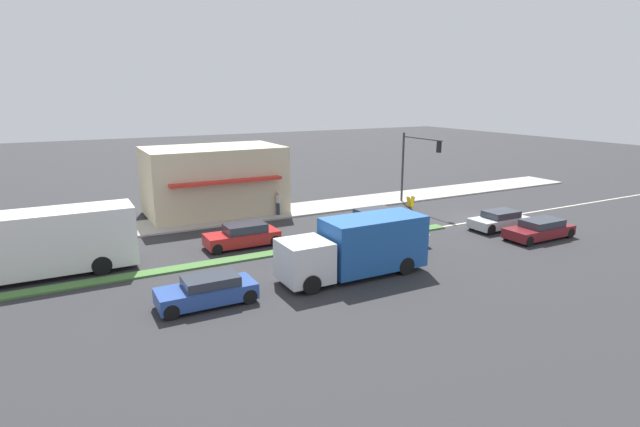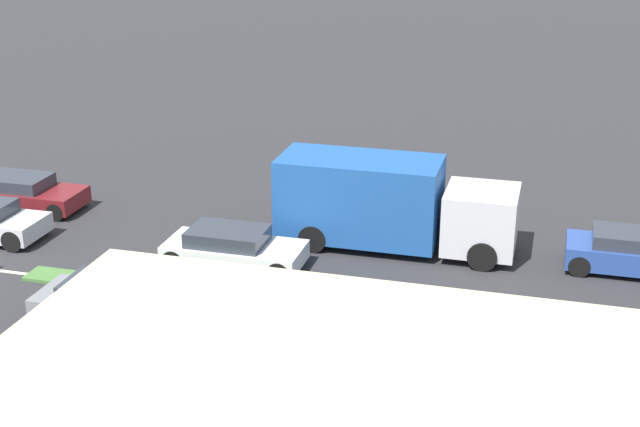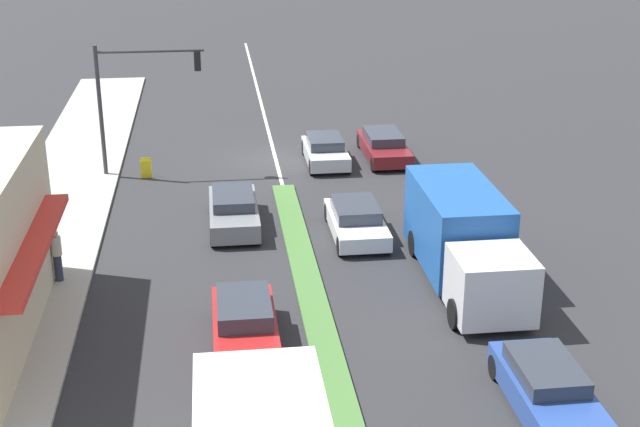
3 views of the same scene
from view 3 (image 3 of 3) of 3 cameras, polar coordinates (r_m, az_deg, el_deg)
The scene contains 12 objects.
ground_plane at distance 24.90m, azimuth 0.41°, elevation -8.96°, with size 160.00×160.00×0.00m, color #2B2B2D.
lane_marking_center at distance 41.40m, azimuth -2.86°, elevation 3.51°, with size 0.16×60.00×0.01m, color beige.
traffic_signal_main at distance 38.92m, azimuth -11.89°, elevation 7.90°, with size 4.59×0.34×5.60m.
pedestrian at distance 29.67m, azimuth -16.49°, elevation -2.51°, with size 0.34×0.34×1.73m.
warning_aframe_sign at distance 39.36m, azimuth -11.07°, elevation 2.85°, with size 0.45×0.53×0.84m.
delivery_truck at distance 28.91m, azimuth 9.19°, elevation -1.58°, with size 2.44×7.50×2.87m.
suv_grey at distance 33.44m, azimuth -5.55°, elevation 0.19°, with size 1.80×4.51×1.25m.
sedan_silver at distance 40.54m, azimuth 0.34°, elevation 4.04°, with size 1.80×3.97×1.22m.
van_white at distance 32.41m, azimuth 2.33°, elevation -0.45°, with size 1.86×4.21×1.20m.
hatchback_red at distance 25.09m, azimuth -4.84°, elevation -7.12°, with size 1.78×4.31×1.35m.
sedan_maroon at distance 41.44m, azimuth 4.10°, elevation 4.35°, with size 1.84×4.58×1.20m.
coupe_blue at distance 22.90m, azimuth 14.32°, elevation -10.81°, with size 1.75×4.16×1.27m.
Camera 3 is at (2.86, 39.38, 12.45)m, focal length 50.00 mm.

